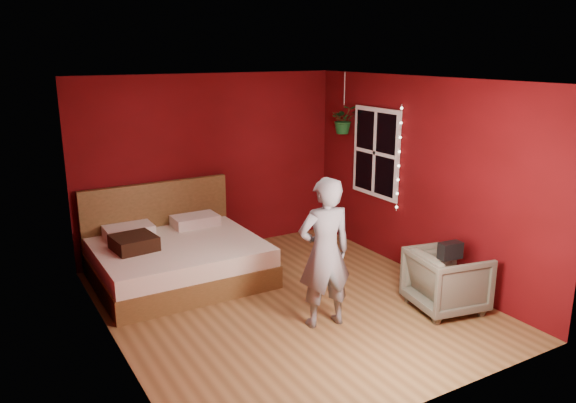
# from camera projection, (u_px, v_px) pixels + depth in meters

# --- Properties ---
(floor) EXTENTS (4.50, 4.50, 0.00)m
(floor) POSITION_uv_depth(u_px,v_px,m) (289.00, 304.00, 6.66)
(floor) COLOR olive
(floor) RESTS_ON ground
(room_walls) EXTENTS (4.04, 4.54, 2.62)m
(room_walls) POSITION_uv_depth(u_px,v_px,m) (289.00, 165.00, 6.22)
(room_walls) COLOR #5D090D
(room_walls) RESTS_ON ground
(window) EXTENTS (0.05, 0.97, 1.27)m
(window) POSITION_uv_depth(u_px,v_px,m) (376.00, 153.00, 7.98)
(window) COLOR white
(window) RESTS_ON room_walls
(fairy_lights) EXTENTS (0.04, 0.04, 1.45)m
(fairy_lights) POSITION_uv_depth(u_px,v_px,m) (399.00, 159.00, 7.53)
(fairy_lights) COLOR silver
(fairy_lights) RESTS_ON room_walls
(bed) EXTENTS (2.08, 1.77, 1.14)m
(bed) POSITION_uv_depth(u_px,v_px,m) (176.00, 257.00, 7.33)
(bed) COLOR brown
(bed) RESTS_ON ground
(person) EXTENTS (0.66, 0.49, 1.66)m
(person) POSITION_uv_depth(u_px,v_px,m) (325.00, 253.00, 5.96)
(person) COLOR slate
(person) RESTS_ON ground
(armchair) EXTENTS (0.91, 0.89, 0.71)m
(armchair) POSITION_uv_depth(u_px,v_px,m) (447.00, 280.00, 6.44)
(armchair) COLOR #565544
(armchair) RESTS_ON ground
(handbag) EXTENTS (0.27, 0.16, 0.18)m
(handbag) POSITION_uv_depth(u_px,v_px,m) (450.00, 250.00, 6.11)
(handbag) COLOR black
(handbag) RESTS_ON armchair
(throw_pillow) EXTENTS (0.54, 0.54, 0.18)m
(throw_pillow) POSITION_uv_depth(u_px,v_px,m) (134.00, 243.00, 6.94)
(throw_pillow) COLOR black
(throw_pillow) RESTS_ON bed
(hanging_plant) EXTENTS (0.48, 0.46, 0.91)m
(hanging_plant) POSITION_uv_depth(u_px,v_px,m) (344.00, 119.00, 8.39)
(hanging_plant) COLOR silver
(hanging_plant) RESTS_ON room_walls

